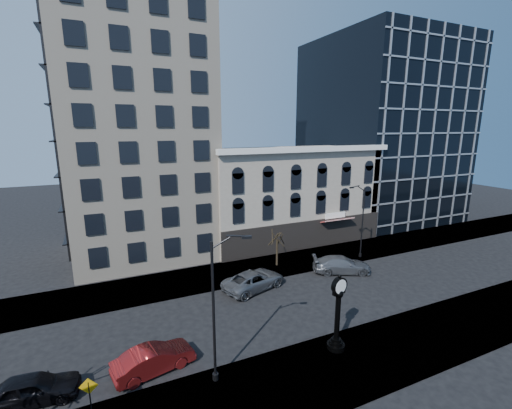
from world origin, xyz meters
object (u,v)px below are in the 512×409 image
warning_sign (90,393)px  car_near_b (154,359)px  street_clock (337,316)px  street_lamp_near (224,271)px  car_near_a (33,389)px

warning_sign → car_near_b: (3.40, 2.90, -1.16)m
street_clock → street_lamp_near: 8.85m
street_lamp_near → car_near_b: 7.66m
car_near_a → street_lamp_near: bearing=-100.7°
warning_sign → car_near_a: 4.47m
street_clock → car_near_b: bearing=155.5°
street_clock → car_near_a: bearing=159.7°
car_near_b → street_lamp_near: bearing=-136.4°
warning_sign → car_near_b: 4.61m
street_lamp_near → warning_sign: bearing=-161.9°
car_near_b → street_clock: bearing=-116.4°
street_lamp_near → car_near_a: bearing=179.9°
warning_sign → car_near_a: size_ratio=0.57×
car_near_b → car_near_a: bearing=75.7°
street_clock → warning_sign: street_clock is taller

